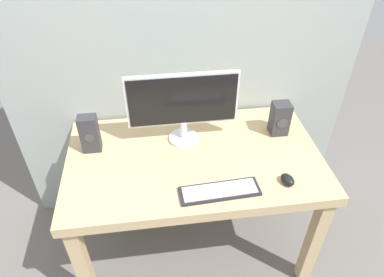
% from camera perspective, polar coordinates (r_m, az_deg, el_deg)
% --- Properties ---
extents(ground_plane, '(6.00, 6.00, 0.00)m').
position_cam_1_polar(ground_plane, '(2.45, 0.29, -16.27)').
color(ground_plane, slate).
extents(desk, '(1.36, 0.79, 0.76)m').
position_cam_1_polar(desk, '(1.94, 0.35, -4.92)').
color(desk, tan).
rests_on(desk, ground_plane).
extents(monitor, '(0.59, 0.17, 0.41)m').
position_cam_1_polar(monitor, '(1.85, -1.51, 5.70)').
color(monitor, silver).
rests_on(monitor, desk).
extents(keyboard_primary, '(0.39, 0.13, 0.02)m').
position_cam_1_polar(keyboard_primary, '(1.69, 4.55, -8.56)').
color(keyboard_primary, '#232328').
rests_on(keyboard_primary, desk).
extents(mouse, '(0.08, 0.09, 0.04)m').
position_cam_1_polar(mouse, '(1.78, 15.35, -6.50)').
color(mouse, black).
rests_on(mouse, desk).
extents(speaker_right, '(0.10, 0.09, 0.20)m').
position_cam_1_polar(speaker_right, '(2.04, 14.17, 3.19)').
color(speaker_right, '#333338').
rests_on(speaker_right, desk).
extents(speaker_left, '(0.10, 0.07, 0.22)m').
position_cam_1_polar(speaker_left, '(1.93, -16.38, 0.76)').
color(speaker_left, '#333338').
rests_on(speaker_left, desk).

